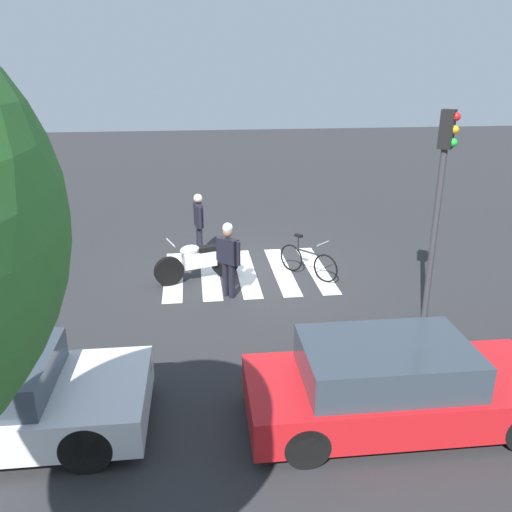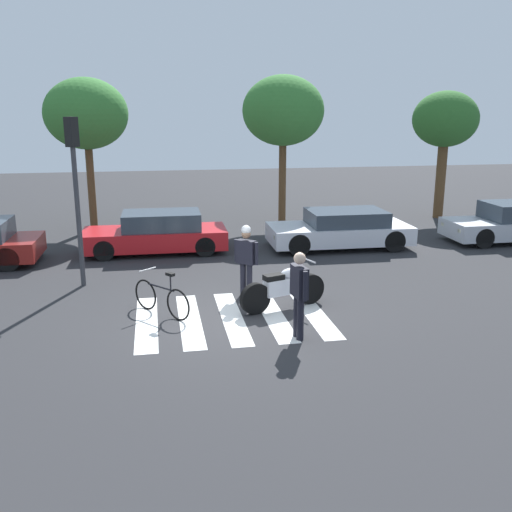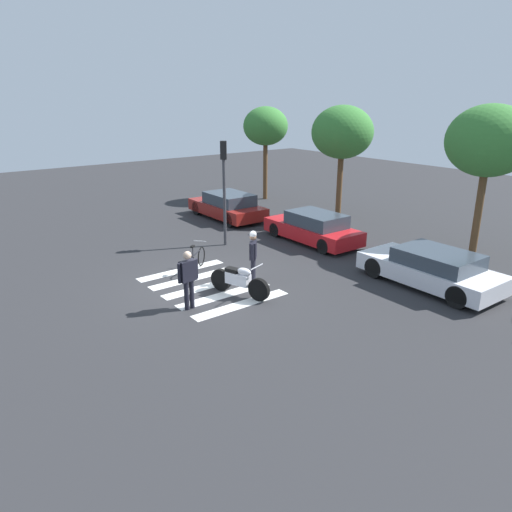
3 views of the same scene
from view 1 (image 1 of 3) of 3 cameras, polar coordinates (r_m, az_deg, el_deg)
name	(u,v)px [view 1 (image 1 of 3)]	position (r m, az deg, el deg)	size (l,w,h in m)	color
ground_plane	(246,272)	(13.16, -1.07, -1.78)	(60.00, 60.00, 0.00)	#2B2B2D
police_motorcycle	(198,262)	(12.60, -6.34, -0.60)	(2.06, 0.90, 1.07)	black
leaning_bicycle	(308,261)	(12.86, 5.64, -0.59)	(1.15, 1.37, 1.01)	black
officer_on_foot	(199,221)	(14.05, -6.24, 3.81)	(0.26, 0.68, 1.72)	black
officer_by_motorcycle	(228,255)	(11.48, -3.04, 0.10)	(0.51, 0.47, 1.72)	black
crosswalk_stripes	(246,272)	(13.16, -1.07, -1.77)	(4.05, 3.22, 0.01)	silver
car_red_convertible	(394,385)	(7.97, 14.79, -13.39)	(4.38, 1.78, 1.26)	black
traffic_light_pole	(441,184)	(10.54, 19.47, 7.38)	(0.35, 0.34, 4.15)	#38383D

